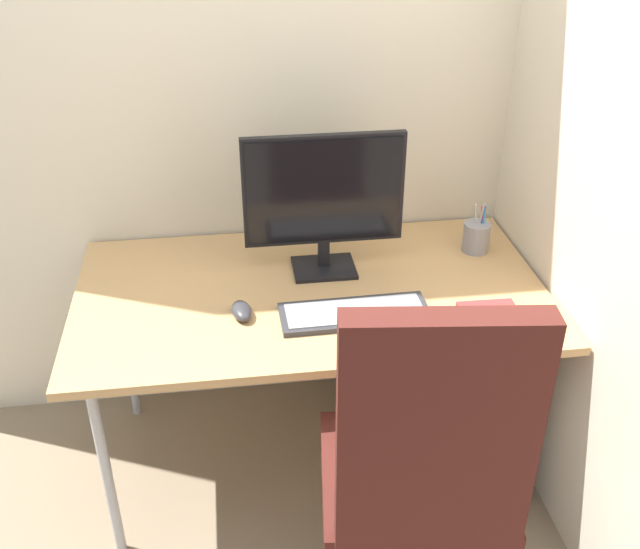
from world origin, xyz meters
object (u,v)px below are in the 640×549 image
object	(u,v)px
filing_cabinet	(453,377)
mouse	(242,311)
keyboard	(355,313)
notebook	(494,321)
office_chair	(421,474)
pen_holder	(476,237)
monitor	(324,197)

from	to	relation	value
filing_cabinet	mouse	xyz separation A→B (m)	(-0.72, -0.13, 0.42)
keyboard	mouse	xyz separation A→B (m)	(-0.33, 0.04, 0.01)
filing_cabinet	notebook	distance (m)	0.49
office_chair	notebook	xyz separation A→B (m)	(0.33, 0.46, 0.10)
office_chair	keyboard	bearing A→B (deg)	96.52
pen_holder	filing_cabinet	bearing A→B (deg)	-117.12
office_chair	pen_holder	size ratio (longest dim) A/B	6.56
monitor	office_chair	bearing A→B (deg)	-82.27
monitor	mouse	size ratio (longest dim) A/B	4.80
office_chair	notebook	size ratio (longest dim) A/B	5.54
monitor	pen_holder	distance (m)	0.57
mouse	pen_holder	world-z (taller)	pen_holder
office_chair	monitor	world-z (taller)	monitor
office_chair	mouse	xyz separation A→B (m)	(-0.39, 0.60, 0.11)
keyboard	mouse	distance (m)	0.33
monitor	notebook	xyz separation A→B (m)	(0.45, -0.38, -0.25)
monitor	pen_holder	xyz separation A→B (m)	(0.53, 0.05, -0.20)
monitor	keyboard	xyz separation A→B (m)	(0.05, -0.29, -0.25)
monitor	mouse	xyz separation A→B (m)	(-0.28, -0.25, -0.24)
office_chair	filing_cabinet	bearing A→B (deg)	65.74
pen_holder	notebook	world-z (taller)	pen_holder
keyboard	mouse	size ratio (longest dim) A/B	4.23
filing_cabinet	monitor	xyz separation A→B (m)	(-0.44, 0.12, 0.66)
mouse	notebook	xyz separation A→B (m)	(0.72, -0.14, -0.01)
mouse	filing_cabinet	bearing A→B (deg)	1.26
filing_cabinet	monitor	world-z (taller)	monitor
filing_cabinet	pen_holder	size ratio (longest dim) A/B	3.45
monitor	mouse	world-z (taller)	monitor
monitor	notebook	size ratio (longest dim) A/B	2.43
monitor	pen_holder	world-z (taller)	monitor
keyboard	notebook	world-z (taller)	keyboard
mouse	pen_holder	xyz separation A→B (m)	(0.81, 0.30, 0.03)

